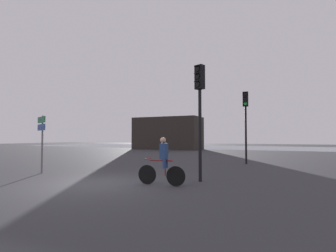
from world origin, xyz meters
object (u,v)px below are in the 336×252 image
Objects in this scene: distant_building at (168,133)px; traffic_light_far_right at (246,114)px; traffic_light_near_right at (200,100)px; cyclist at (163,161)px; direction_sign_post at (42,133)px.

traffic_light_far_right reaches higher than distant_building.
traffic_light_near_right reaches higher than cyclist.
cyclist is (11.07, -24.12, -1.33)m from distant_building.
direction_sign_post is (-7.77, -8.14, -1.27)m from traffic_light_far_right.
traffic_light_far_right is at bearing -13.45° from cyclist.
distant_building is at bearing 21.13° from cyclist.
distant_building is at bearing -54.48° from direction_sign_post.
traffic_light_far_right is 1.69× the size of direction_sign_post.
traffic_light_far_right is at bearing -109.56° from direction_sign_post.
traffic_light_far_right is 2.58× the size of cyclist.
direction_sign_post reaches higher than cyclist.
cyclist is (-0.90, -1.25, -2.18)m from traffic_light_near_right.
traffic_light_near_right is at bearing -148.74° from direction_sign_post.
traffic_light_far_right reaches higher than direction_sign_post.
direction_sign_post is at bearing 29.36° from traffic_light_near_right.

